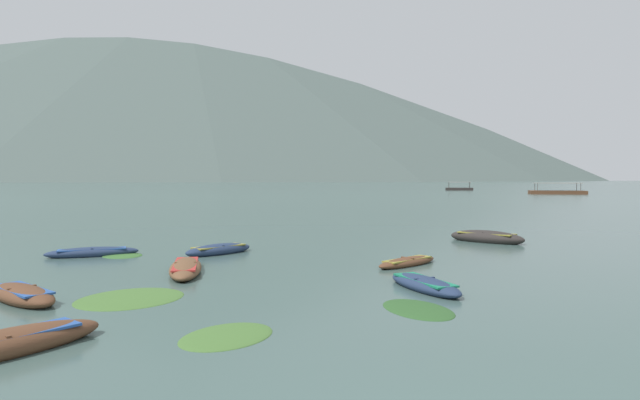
{
  "coord_description": "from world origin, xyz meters",
  "views": [
    {
      "loc": [
        -1.77,
        -4.61,
        3.1
      ],
      "look_at": [
        3.85,
        59.95,
        0.5
      ],
      "focal_mm": 29.23,
      "sensor_mm": 36.0,
      "label": 1
    }
  ],
  "objects": [
    {
      "name": "weed_patch_3",
      "position": [
        -2.72,
        5.66,
        0.0
      ],
      "size": [
        2.54,
        2.61,
        0.14
      ],
      "primitive_type": "ellipsoid",
      "rotation": [
        0.0,
        0.0,
        0.88
      ],
      "color": "#477033",
      "rests_on": "ground"
    },
    {
      "name": "ground_plane",
      "position": [
        0.0,
        1500.0,
        0.0
      ],
      "size": [
        6000.0,
        6000.0,
        0.0
      ],
      "primitive_type": "plane",
      "color": "#425B56"
    },
    {
      "name": "weed_patch_0",
      "position": [
        -7.96,
        17.0,
        0.0
      ],
      "size": [
        2.28,
        2.35,
        0.14
      ],
      "primitive_type": "ellipsoid",
      "rotation": [
        0.0,
        0.0,
        2.19
      ],
      "color": "#38662D",
      "rests_on": "ground"
    },
    {
      "name": "rowboat_1",
      "position": [
        -6.58,
        4.9,
        0.17
      ],
      "size": [
        3.13,
        3.24,
        0.55
      ],
      "color": "brown",
      "rests_on": "ground"
    },
    {
      "name": "rowboat_5",
      "position": [
        -4.73,
        12.88,
        0.15
      ],
      "size": [
        1.46,
        4.02,
        0.48
      ],
      "color": "brown",
      "rests_on": "ground"
    },
    {
      "name": "rowboat_7",
      "position": [
        8.65,
        20.18,
        0.22
      ],
      "size": [
        3.49,
        3.58,
        0.72
      ],
      "color": "#2D2826",
      "rests_on": "ground"
    },
    {
      "name": "weed_patch_1",
      "position": [
        1.61,
        7.4,
        0.0
      ],
      "size": [
        2.03,
        2.53,
        0.14
      ],
      "primitive_type": "ellipsoid",
      "rotation": [
        0.0,
        0.0,
        0.31
      ],
      "color": "#2D5628",
      "rests_on": "ground"
    },
    {
      "name": "ferry_1",
      "position": [
        56.73,
        98.79,
        0.45
      ],
      "size": [
        11.65,
        7.73,
        2.54
      ],
      "color": "brown",
      "rests_on": "ground"
    },
    {
      "name": "rowboat_8",
      "position": [
        2.43,
        9.62,
        0.14
      ],
      "size": [
        1.86,
        3.25,
        0.44
      ],
      "color": "navy",
      "rests_on": "ground"
    },
    {
      "name": "rowboat_4",
      "position": [
        -9.12,
        16.98,
        0.15
      ],
      "size": [
        3.63,
        1.8,
        0.46
      ],
      "color": "navy",
      "rests_on": "ground"
    },
    {
      "name": "mountain_1",
      "position": [
        -710.06,
        1749.29,
        168.66
      ],
      "size": [
        1225.44,
        1225.44,
        337.33
      ],
      "primitive_type": "cone",
      "color": "#56665B",
      "rests_on": "ground"
    },
    {
      "name": "mountain_2",
      "position": [
        -282.06,
        1659.13,
        295.05
      ],
      "size": [
        2344.02,
        2344.02,
        590.09
      ],
      "primitive_type": "cone",
      "color": "#4C5B56",
      "rests_on": "ground"
    },
    {
      "name": "weed_patch_2",
      "position": [
        -5.52,
        9.16,
        0.0
      ],
      "size": [
        3.73,
        3.7,
        0.14
      ],
      "primitive_type": "ellipsoid",
      "rotation": [
        0.0,
        0.0,
        2.3
      ],
      "color": "#477033",
      "rests_on": "ground"
    },
    {
      "name": "rowboat_3",
      "position": [
        2.99,
        13.7,
        0.12
      ],
      "size": [
        2.91,
        2.55,
        0.36
      ],
      "color": "brown",
      "rests_on": "ground"
    },
    {
      "name": "rowboat_0",
      "position": [
        -8.21,
        9.16,
        0.16
      ],
      "size": [
        2.9,
        2.89,
        0.5
      ],
      "color": "brown",
      "rests_on": "ground"
    },
    {
      "name": "rowboat_2",
      "position": [
        -4.1,
        17.24,
        0.16
      ],
      "size": [
        3.03,
        2.86,
        0.51
      ],
      "color": "navy",
      "rests_on": "ground"
    },
    {
      "name": "ferry_0",
      "position": [
        49.3,
        135.98,
        0.45
      ],
      "size": [
        7.79,
        4.57,
        2.54
      ],
      "color": "#2D2826",
      "rests_on": "ground"
    }
  ]
}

